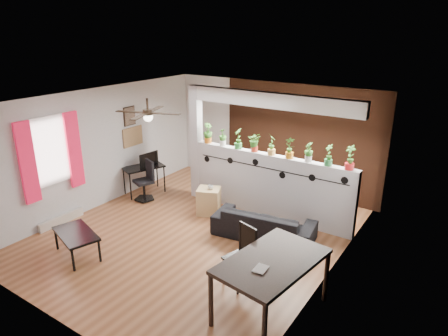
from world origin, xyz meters
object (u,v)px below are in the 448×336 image
(ceiling_fan, at_px, (148,114))
(folding_chair, at_px, (244,250))
(sofa, at_px, (264,224))
(potted_plant_2, at_px, (238,138))
(potted_plant_3, at_px, (255,142))
(potted_plant_1, at_px, (223,136))
(cube_shelf, at_px, (209,201))
(potted_plant_5, at_px, (290,147))
(potted_plant_6, at_px, (309,151))
(potted_plant_4, at_px, (272,144))
(computer_desk, at_px, (144,169))
(potted_plant_0, at_px, (208,133))
(potted_plant_8, at_px, (350,157))
(dining_table, at_px, (272,265))
(potted_plant_7, at_px, (329,154))
(coffee_table, at_px, (76,235))
(cup, at_px, (211,187))
(office_chair, at_px, (146,183))

(ceiling_fan, relative_size, folding_chair, 1.22)
(sofa, bearing_deg, potted_plant_2, -46.74)
(potted_plant_3, bearing_deg, potted_plant_1, 180.00)
(sofa, bearing_deg, folding_chair, 97.64)
(sofa, height_order, cube_shelf, cube_shelf)
(potted_plant_5, bearing_deg, potted_plant_6, 0.00)
(potted_plant_4, bearing_deg, potted_plant_1, 180.00)
(potted_plant_2, distance_m, folding_chair, 3.00)
(potted_plant_3, height_order, potted_plant_5, potted_plant_5)
(potted_plant_5, height_order, sofa, potted_plant_5)
(computer_desk, distance_m, folding_chair, 4.21)
(potted_plant_0, relative_size, potted_plant_8, 0.98)
(dining_table, bearing_deg, potted_plant_7, 95.54)
(potted_plant_1, relative_size, potted_plant_7, 0.93)
(ceiling_fan, relative_size, potted_plant_8, 2.61)
(potted_plant_3, height_order, coffee_table, potted_plant_3)
(potted_plant_0, xyz_separation_m, potted_plant_3, (1.19, -0.00, -0.02))
(potted_plant_3, relative_size, potted_plant_6, 1.05)
(potted_plant_0, bearing_deg, potted_plant_3, -0.00)
(ceiling_fan, distance_m, potted_plant_2, 2.10)
(potted_plant_5, xyz_separation_m, folding_chair, (0.38, -2.35, -1.00))
(potted_plant_4, relative_size, cube_shelf, 0.76)
(potted_plant_2, xyz_separation_m, sofa, (1.14, -0.89, -1.32))
(potted_plant_8, relative_size, cup, 3.94)
(sofa, relative_size, dining_table, 1.08)
(potted_plant_4, height_order, sofa, potted_plant_4)
(potted_plant_3, distance_m, coffee_table, 3.85)
(potted_plant_2, xyz_separation_m, cup, (-0.27, -0.65, -0.97))
(potted_plant_6, relative_size, office_chair, 0.42)
(potted_plant_1, bearing_deg, cube_shelf, -83.39)
(cube_shelf, xyz_separation_m, computer_desk, (-1.94, 0.05, 0.33))
(potted_plant_3, bearing_deg, coffee_table, -116.81)
(potted_plant_6, height_order, dining_table, potted_plant_6)
(potted_plant_8, distance_m, cup, 2.89)
(office_chair, relative_size, dining_table, 0.55)
(cube_shelf, bearing_deg, coffee_table, -133.51)
(potted_plant_6, distance_m, coffee_table, 4.49)
(ceiling_fan, relative_size, coffee_table, 1.12)
(coffee_table, bearing_deg, folding_chair, 18.14)
(potted_plant_6, relative_size, potted_plant_8, 0.84)
(potted_plant_1, bearing_deg, sofa, -30.20)
(coffee_table, bearing_deg, potted_plant_5, 53.26)
(folding_chair, xyz_separation_m, coffee_table, (-2.82, -0.92, -0.18))
(potted_plant_8, relative_size, cube_shelf, 0.80)
(potted_plant_7, bearing_deg, potted_plant_8, 0.00)
(potted_plant_7, xyz_separation_m, folding_chair, (-0.41, -2.35, -0.99))
(cube_shelf, relative_size, dining_table, 0.34)
(potted_plant_5, relative_size, cube_shelf, 0.76)
(potted_plant_8, bearing_deg, cup, -166.24)
(computer_desk, bearing_deg, coffee_table, -69.56)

